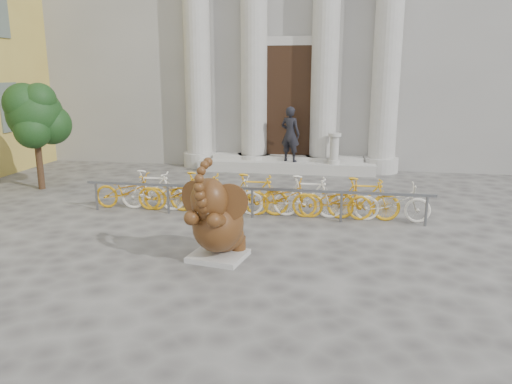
% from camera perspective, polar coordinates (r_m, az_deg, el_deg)
% --- Properties ---
extents(ground, '(80.00, 80.00, 0.00)m').
position_cam_1_polar(ground, '(8.38, -3.92, -9.96)').
color(ground, '#474442').
rests_on(ground, ground).
extents(classical_building, '(22.00, 10.70, 12.00)m').
position_cam_1_polar(classical_building, '(22.62, 5.39, 20.25)').
color(classical_building, gray).
rests_on(classical_building, ground).
extents(entrance_steps, '(6.00, 1.20, 0.36)m').
position_cam_1_polar(entrance_steps, '(17.25, 3.48, 3.00)').
color(entrance_steps, '#A8A59E').
rests_on(entrance_steps, ground).
extents(elephant_statue, '(1.27, 1.49, 1.92)m').
position_cam_1_polar(elephant_statue, '(9.03, -4.49, -3.49)').
color(elephant_statue, '#A8A59E').
rests_on(elephant_statue, ground).
extents(bike_rack, '(8.22, 0.53, 1.00)m').
position_cam_1_polar(bike_rack, '(11.86, -0.23, -0.28)').
color(bike_rack, slate).
rests_on(bike_rack, ground).
extents(tree, '(1.76, 1.60, 3.05)m').
position_cam_1_polar(tree, '(15.57, -23.91, 7.96)').
color(tree, '#332114').
rests_on(tree, ground).
extents(pedestrian, '(0.79, 0.65, 1.86)m').
position_cam_1_polar(pedestrian, '(16.96, 3.93, 6.61)').
color(pedestrian, black).
rests_on(pedestrian, entrance_steps).
extents(balustrade_post, '(0.42, 0.42, 1.02)m').
position_cam_1_polar(balustrade_post, '(16.75, 8.94, 4.80)').
color(balustrade_post, '#A8A59E').
rests_on(balustrade_post, entrance_steps).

